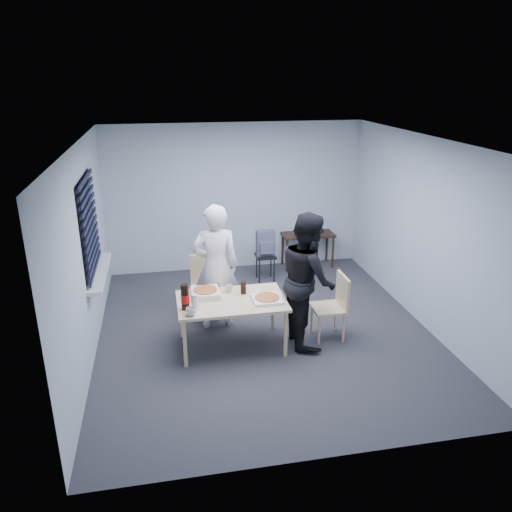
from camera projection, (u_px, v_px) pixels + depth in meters
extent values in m
plane|color=#313236|center=(265.00, 331.00, 6.95)|extent=(5.00, 5.00, 0.00)
plane|color=white|center=(266.00, 141.00, 6.05)|extent=(5.00, 5.00, 0.00)
plane|color=#AFBFC4|center=(236.00, 198.00, 8.80)|extent=(4.50, 0.00, 4.50)
plane|color=#AFBFC4|center=(327.00, 336.00, 4.20)|extent=(4.50, 0.00, 4.50)
plane|color=#AFBFC4|center=(85.00, 254.00, 6.10)|extent=(0.00, 5.00, 5.00)
plane|color=#AFBFC4|center=(424.00, 232.00, 6.90)|extent=(0.00, 5.00, 5.00)
plane|color=black|center=(88.00, 225.00, 6.38)|extent=(0.00, 1.30, 1.30)
cube|color=black|center=(91.00, 225.00, 6.39)|extent=(0.04, 1.30, 1.25)
cube|color=silver|center=(100.00, 272.00, 6.62)|extent=(0.18, 1.42, 0.05)
cube|color=#DBBA8D|center=(231.00, 301.00, 6.34)|extent=(1.37, 0.87, 0.04)
cylinder|color=#DBBA8D|center=(185.00, 344.00, 6.00)|extent=(0.05, 0.05, 0.63)
cylinder|color=#DBBA8D|center=(182.00, 316.00, 6.69)|extent=(0.05, 0.05, 0.63)
cylinder|color=#DBBA8D|center=(286.00, 334.00, 6.23)|extent=(0.05, 0.05, 0.63)
cylinder|color=#DBBA8D|center=(273.00, 308.00, 6.92)|extent=(0.05, 0.05, 0.63)
cube|color=#DBBA8D|center=(206.00, 289.00, 7.25)|extent=(0.42, 0.42, 0.04)
cube|color=#DBBA8D|center=(204.00, 268.00, 7.34)|extent=(0.42, 0.04, 0.44)
cylinder|color=#DBBA8D|center=(196.00, 309.00, 7.14)|extent=(0.03, 0.03, 0.41)
cylinder|color=#DBBA8D|center=(194.00, 299.00, 7.45)|extent=(0.03, 0.03, 0.41)
cylinder|color=#DBBA8D|center=(220.00, 307.00, 7.20)|extent=(0.03, 0.03, 0.41)
cylinder|color=#DBBA8D|center=(217.00, 297.00, 7.51)|extent=(0.03, 0.03, 0.41)
cube|color=#DBBA8D|center=(328.00, 308.00, 6.64)|extent=(0.42, 0.42, 0.04)
cube|color=#DBBA8D|center=(343.00, 291.00, 6.59)|extent=(0.04, 0.42, 0.44)
cylinder|color=#DBBA8D|center=(319.00, 331.00, 6.53)|extent=(0.03, 0.03, 0.41)
cylinder|color=#DBBA8D|center=(312.00, 319.00, 6.85)|extent=(0.03, 0.03, 0.41)
cylinder|color=#DBBA8D|center=(344.00, 328.00, 6.59)|extent=(0.03, 0.03, 0.41)
cylinder|color=#DBBA8D|center=(335.00, 317.00, 6.91)|extent=(0.03, 0.03, 0.41)
imported|color=silver|center=(216.00, 267.00, 6.81)|extent=(0.65, 0.42, 1.77)
imported|color=black|center=(307.00, 279.00, 6.41)|extent=(0.47, 0.86, 1.77)
cube|color=#371E16|center=(308.00, 235.00, 9.07)|extent=(0.94, 0.42, 0.04)
cylinder|color=#371E16|center=(287.00, 255.00, 8.95)|extent=(0.04, 0.04, 0.59)
cylinder|color=#371E16|center=(282.00, 249.00, 9.26)|extent=(0.04, 0.04, 0.59)
cylinder|color=#371E16|center=(333.00, 252.00, 9.10)|extent=(0.04, 0.04, 0.59)
cylinder|color=#371E16|center=(327.00, 246.00, 9.41)|extent=(0.04, 0.04, 0.59)
cube|color=black|center=(265.00, 256.00, 8.49)|extent=(0.33, 0.33, 0.04)
cylinder|color=black|center=(260.00, 272.00, 8.43)|extent=(0.04, 0.04, 0.43)
cylinder|color=black|center=(257.00, 266.00, 8.67)|extent=(0.04, 0.04, 0.43)
cylinder|color=black|center=(274.00, 271.00, 8.48)|extent=(0.04, 0.04, 0.43)
cylinder|color=black|center=(271.00, 265.00, 8.71)|extent=(0.04, 0.04, 0.43)
cube|color=slate|center=(265.00, 243.00, 8.41)|extent=(0.31, 0.16, 0.43)
cube|color=slate|center=(267.00, 248.00, 8.32)|extent=(0.23, 0.06, 0.21)
cube|color=white|center=(206.00, 294.00, 6.45)|extent=(0.36, 0.36, 0.04)
cube|color=white|center=(205.00, 292.00, 6.43)|extent=(0.36, 0.36, 0.04)
cylinder|color=#CC7F38|center=(205.00, 290.00, 6.42)|extent=(0.31, 0.31, 0.01)
cube|color=white|center=(267.00, 299.00, 6.31)|extent=(0.36, 0.36, 0.04)
cylinder|color=#CC7F38|center=(267.00, 297.00, 6.30)|extent=(0.31, 0.31, 0.01)
imported|color=silver|center=(191.00, 312.00, 5.92)|extent=(0.17, 0.17, 0.10)
imported|color=silver|center=(229.00, 288.00, 6.56)|extent=(0.10, 0.10, 0.09)
cylinder|color=black|center=(243.00, 288.00, 6.49)|extent=(0.08, 0.08, 0.16)
cylinder|color=black|center=(185.00, 297.00, 6.03)|extent=(0.10, 0.10, 0.32)
cylinder|color=red|center=(185.00, 299.00, 6.04)|extent=(0.10, 0.10, 0.11)
cylinder|color=silver|center=(195.00, 302.00, 6.07)|extent=(0.10, 0.10, 0.19)
torus|color=red|center=(252.00, 310.00, 6.06)|extent=(0.08, 0.08, 0.00)
cube|color=white|center=(300.00, 234.00, 9.02)|extent=(0.20, 0.28, 0.00)
cube|color=black|center=(319.00, 230.00, 9.13)|extent=(0.18, 0.16, 0.06)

